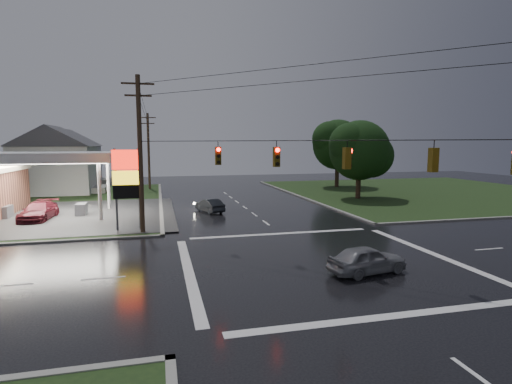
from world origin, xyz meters
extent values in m
plane|color=black|center=(0.00, 0.00, 0.00)|extent=(120.00, 120.00, 0.00)
cube|color=black|center=(26.00, 26.00, 0.04)|extent=(36.00, 36.00, 0.08)
cube|color=#2D2D2D|center=(-20.00, 18.00, 0.09)|extent=(26.00, 18.00, 0.02)
cylinder|color=silver|center=(-13.00, 15.00, 2.50)|extent=(0.30, 0.30, 5.00)
cylinder|color=silver|center=(-13.00, 21.00, 2.50)|extent=(0.30, 0.30, 5.00)
cube|color=silver|center=(-18.00, 18.00, 5.20)|extent=(12.00, 8.00, 0.80)
cube|color=white|center=(-18.00, 18.00, 4.78)|extent=(11.40, 7.40, 0.04)
cube|color=#59595E|center=(-21.00, 18.00, 0.55)|extent=(0.80, 1.60, 1.10)
cube|color=#59595E|center=(-15.00, 18.00, 0.55)|extent=(0.80, 1.60, 1.10)
cylinder|color=#59595E|center=(-11.30, 10.50, 3.00)|extent=(0.16, 0.16, 6.00)
cylinder|color=#59595E|center=(-9.70, 10.50, 3.00)|extent=(0.16, 0.16, 6.00)
cube|color=red|center=(-10.50, 10.50, 5.20)|extent=(2.00, 0.35, 1.40)
cube|color=yellow|center=(-10.50, 10.50, 3.90)|extent=(2.00, 0.35, 1.00)
cube|color=black|center=(-10.50, 10.50, 2.90)|extent=(2.00, 0.35, 1.00)
cylinder|color=#382619|center=(-9.50, 9.50, 5.50)|extent=(0.32, 0.32, 11.00)
cube|color=#382619|center=(-9.50, 9.50, 10.40)|extent=(2.20, 0.12, 0.12)
cube|color=#382619|center=(-9.50, 9.50, 9.60)|extent=(1.80, 0.12, 0.12)
cylinder|color=#382619|center=(-9.50, 38.00, 5.25)|extent=(0.32, 0.32, 10.50)
cube|color=#382619|center=(-9.50, 38.00, 9.90)|extent=(2.20, 0.12, 0.12)
cube|color=#382619|center=(-9.50, 38.00, 9.10)|extent=(1.80, 0.12, 0.12)
cube|color=#59470C|center=(-4.75, 4.75, 5.60)|extent=(0.34, 0.34, 1.10)
cylinder|color=#FF0C07|center=(-4.75, 4.55, 5.98)|extent=(0.22, 0.08, 0.22)
cube|color=#59470C|center=(-1.90, 1.90, 5.60)|extent=(0.34, 0.34, 1.10)
cylinder|color=#FF0C07|center=(-1.90, 1.70, 5.98)|extent=(0.22, 0.08, 0.22)
cube|color=#59470C|center=(0.95, -0.95, 5.60)|extent=(0.34, 0.34, 1.10)
cylinder|color=#FF0C07|center=(1.15, -0.95, 5.98)|extent=(0.08, 0.22, 0.22)
cube|color=#59470C|center=(3.80, -3.80, 5.60)|extent=(0.34, 0.34, 1.10)
cylinder|color=#FF0C07|center=(3.80, -3.60, 5.98)|extent=(0.22, 0.08, 0.22)
cube|color=silver|center=(-21.00, 36.00, 3.00)|extent=(9.00, 8.00, 6.00)
cube|color=gray|center=(-15.70, 36.00, 0.40)|extent=(1.60, 4.80, 0.80)
cube|color=silver|center=(-22.00, 48.00, 3.00)|extent=(9.00, 8.00, 6.00)
cube|color=gray|center=(-16.70, 48.00, 0.40)|extent=(1.60, 4.80, 0.80)
cylinder|color=black|center=(14.00, 22.00, 2.52)|extent=(0.56, 0.56, 5.04)
sphere|color=black|center=(14.00, 22.00, 5.58)|extent=(6.80, 6.80, 6.80)
sphere|color=black|center=(15.70, 22.30, 4.95)|extent=(5.10, 5.10, 5.10)
sphere|color=black|center=(12.64, 21.60, 6.30)|extent=(4.76, 4.76, 4.76)
cylinder|color=black|center=(17.00, 34.00, 2.80)|extent=(0.56, 0.56, 5.60)
sphere|color=black|center=(17.00, 34.00, 6.20)|extent=(7.20, 7.20, 7.20)
sphere|color=black|center=(18.80, 34.30, 5.50)|extent=(5.40, 5.40, 5.40)
sphere|color=black|center=(15.56, 33.60, 7.00)|extent=(5.04, 5.04, 5.04)
imported|color=black|center=(-3.76, 17.21, 0.62)|extent=(2.50, 4.01, 1.25)
imported|color=gray|center=(1.51, -2.29, 0.68)|extent=(4.24, 2.31, 1.37)
imported|color=#53131B|center=(-18.08, 16.69, 0.75)|extent=(2.46, 5.32, 1.51)
camera|label=1|loc=(-8.35, -19.45, 6.33)|focal=28.00mm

